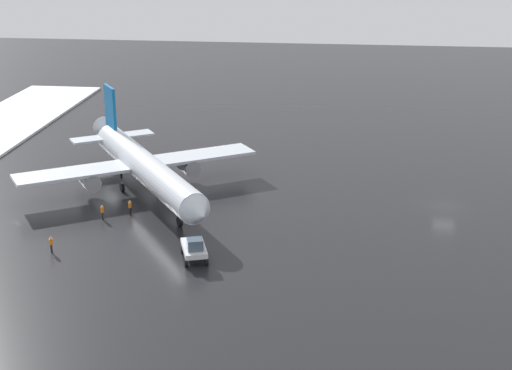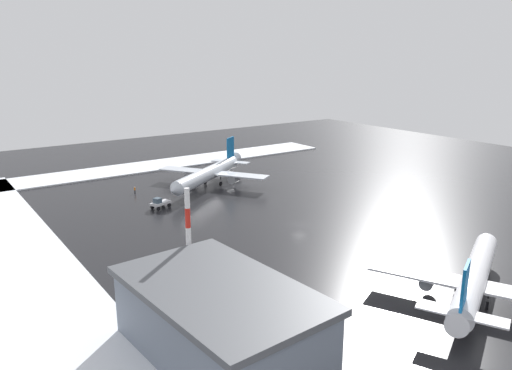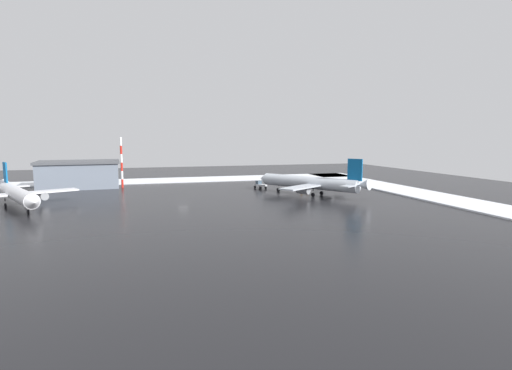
{
  "view_description": "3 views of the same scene",
  "coord_description": "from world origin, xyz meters",
  "px_view_note": "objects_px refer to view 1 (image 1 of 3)",
  "views": [
    {
      "loc": [
        -11.66,
        -87.97,
        32.38
      ],
      "look_at": [
        -21.8,
        -4.46,
        3.24
      ],
      "focal_mm": 55.0,
      "sensor_mm": 36.0,
      "label": 1
    },
    {
      "loc": [
        72.79,
        -61.78,
        33.41
      ],
      "look_at": [
        -16.3,
        0.76,
        4.59
      ],
      "focal_mm": 35.0,
      "sensor_mm": 36.0,
      "label": 2
    },
    {
      "loc": [
        10.09,
        103.26,
        16.5
      ],
      "look_at": [
        -20.34,
        -2.37,
        3.2
      ],
      "focal_mm": 28.0,
      "sensor_mm": 36.0,
      "label": 3
    }
  ],
  "objects_px": {
    "ground_crew_by_nose_gear": "(51,243)",
    "airplane_foreground_jet": "(144,166)",
    "ground_crew_mid_apron": "(102,211)",
    "pushback_tug": "(194,248)",
    "ground_crew_near_tug": "(130,207)"
  },
  "relations": [
    {
      "from": "airplane_foreground_jet",
      "to": "pushback_tug",
      "type": "relative_size",
      "value": 6.36
    },
    {
      "from": "pushback_tug",
      "to": "ground_crew_near_tug",
      "type": "relative_size",
      "value": 2.96
    },
    {
      "from": "pushback_tug",
      "to": "ground_crew_mid_apron",
      "type": "height_order",
      "value": "pushback_tug"
    },
    {
      "from": "pushback_tug",
      "to": "ground_crew_near_tug",
      "type": "xyz_separation_m",
      "value": [
        -9.64,
        11.23,
        -0.31
      ]
    },
    {
      "from": "ground_crew_by_nose_gear",
      "to": "airplane_foreground_jet",
      "type": "bearing_deg",
      "value": 36.8
    },
    {
      "from": "airplane_foreground_jet",
      "to": "ground_crew_mid_apron",
      "type": "distance_m",
      "value": 9.49
    },
    {
      "from": "airplane_foreground_jet",
      "to": "ground_crew_mid_apron",
      "type": "relative_size",
      "value": 18.8
    },
    {
      "from": "pushback_tug",
      "to": "ground_crew_by_nose_gear",
      "type": "height_order",
      "value": "pushback_tug"
    },
    {
      "from": "airplane_foreground_jet",
      "to": "ground_crew_near_tug",
      "type": "xyz_separation_m",
      "value": [
        0.06,
        -6.93,
        -2.61
      ]
    },
    {
      "from": "airplane_foreground_jet",
      "to": "pushback_tug",
      "type": "xyz_separation_m",
      "value": [
        9.7,
        -18.16,
        -2.3
      ]
    },
    {
      "from": "ground_crew_mid_apron",
      "to": "ground_crew_near_tug",
      "type": "distance_m",
      "value": 3.24
    },
    {
      "from": "ground_crew_mid_apron",
      "to": "pushback_tug",
      "type": "bearing_deg",
      "value": -59.94
    },
    {
      "from": "ground_crew_by_nose_gear",
      "to": "ground_crew_near_tug",
      "type": "xyz_separation_m",
      "value": [
        5.07,
        11.19,
        0.0
      ]
    },
    {
      "from": "pushback_tug",
      "to": "ground_crew_near_tug",
      "type": "distance_m",
      "value": 14.8
    },
    {
      "from": "airplane_foreground_jet",
      "to": "ground_crew_by_nose_gear",
      "type": "height_order",
      "value": "airplane_foreground_jet"
    }
  ]
}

